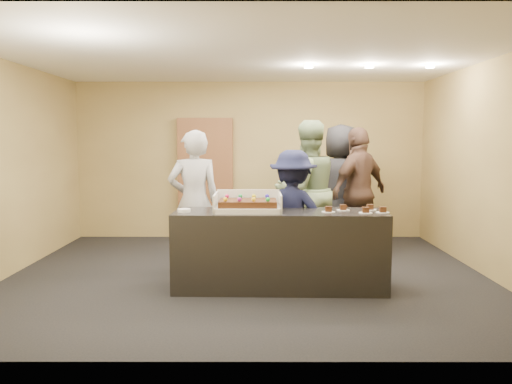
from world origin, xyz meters
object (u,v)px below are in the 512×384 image
(plate_stack, at_px, (184,210))
(person_sage_man, at_px, (307,191))
(serving_counter, at_px, (279,250))
(person_server_grey, at_px, (194,202))
(cake_box, at_px, (248,207))
(sheet_cake, at_px, (248,203))
(person_navy_man, at_px, (293,215))
(person_dark_suit, at_px, (341,187))
(storage_cabinet, at_px, (206,179))
(person_brown_extra, at_px, (359,192))

(plate_stack, bearing_deg, person_sage_man, 43.72)
(serving_counter, distance_m, person_server_grey, 1.38)
(cake_box, distance_m, sheet_cake, 0.06)
(person_navy_man, height_order, person_dark_suit, person_dark_suit)
(storage_cabinet, relative_size, person_sage_man, 1.05)
(person_server_grey, distance_m, person_navy_man, 1.29)
(serving_counter, distance_m, storage_cabinet, 3.25)
(person_brown_extra, bearing_deg, person_dark_suit, -103.75)
(cake_box, xyz_separation_m, person_sage_man, (0.81, 1.37, 0.04))
(storage_cabinet, height_order, person_dark_suit, storage_cabinet)
(person_navy_man, height_order, person_brown_extra, person_brown_extra)
(sheet_cake, relative_size, person_dark_suit, 0.33)
(person_sage_man, bearing_deg, person_dark_suit, -153.71)
(person_navy_man, distance_m, person_brown_extra, 1.62)
(plate_stack, xyz_separation_m, person_navy_man, (1.26, 0.52, -0.12))
(person_sage_man, height_order, person_navy_man, person_sage_man)
(person_server_grey, bearing_deg, person_dark_suit, -161.21)
(person_sage_man, relative_size, person_dark_suit, 1.02)
(cake_box, distance_m, person_sage_man, 1.59)
(cake_box, height_order, plate_stack, cake_box)
(sheet_cake, xyz_separation_m, person_dark_suit, (1.41, 2.08, -0.02))
(serving_counter, distance_m, person_brown_extra, 2.14)
(serving_counter, bearing_deg, person_dark_suit, 64.72)
(plate_stack, bearing_deg, serving_counter, 3.45)
(sheet_cake, height_order, person_server_grey, person_server_grey)
(person_server_grey, relative_size, person_sage_man, 0.92)
(storage_cabinet, relative_size, person_brown_extra, 1.10)
(cake_box, relative_size, person_server_grey, 0.41)
(person_dark_suit, bearing_deg, serving_counter, 106.07)
(cake_box, relative_size, person_brown_extra, 0.40)
(serving_counter, height_order, sheet_cake, sheet_cake)
(plate_stack, bearing_deg, cake_box, 7.40)
(sheet_cake, relative_size, person_server_grey, 0.35)
(serving_counter, relative_size, sheet_cake, 3.70)
(storage_cabinet, height_order, sheet_cake, storage_cabinet)
(serving_counter, height_order, storage_cabinet, storage_cabinet)
(storage_cabinet, xyz_separation_m, person_sage_man, (1.60, -1.59, -0.05))
(plate_stack, relative_size, person_brown_extra, 0.08)
(person_brown_extra, relative_size, person_dark_suit, 0.97)
(person_server_grey, height_order, person_navy_man, person_server_grey)
(storage_cabinet, distance_m, sheet_cake, 3.09)
(serving_counter, distance_m, sheet_cake, 0.66)
(person_brown_extra, bearing_deg, person_sage_man, -20.01)
(person_dark_suit, bearing_deg, sheet_cake, 98.69)
(plate_stack, xyz_separation_m, person_brown_extra, (2.32, 1.74, 0.03))
(serving_counter, bearing_deg, person_navy_man, 69.08)
(serving_counter, distance_m, person_dark_suit, 2.39)
(storage_cabinet, xyz_separation_m, person_dark_suit, (2.20, -0.90, -0.07))
(person_brown_extra, bearing_deg, sheet_cake, 7.06)
(sheet_cake, distance_m, person_server_grey, 1.03)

